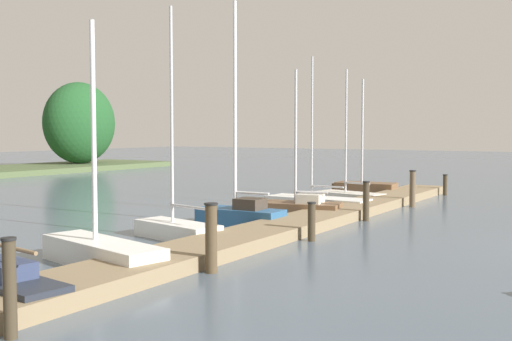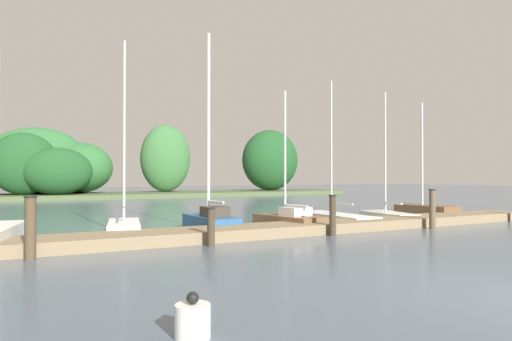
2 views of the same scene
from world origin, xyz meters
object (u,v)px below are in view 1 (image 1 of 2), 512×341
Objects in this scene: sailboat_6 at (347,195)px; sailboat_7 at (363,187)px; sailboat_5 at (314,201)px; sailboat_4 at (299,207)px; mooring_piling_5 at (445,185)px; sailboat_3 at (239,211)px; mooring_piling_3 at (366,201)px; mooring_piling_4 at (412,189)px; mooring_piling_2 at (312,221)px; mooring_piling_0 at (10,288)px; sailboat_1 at (98,250)px; mooring_piling_1 at (211,238)px; sailboat_2 at (174,227)px.

sailboat_6 is 1.04× the size of sailboat_7.
sailboat_4 is at bearing 106.17° from sailboat_5.
sailboat_7 reaches higher than sailboat_4.
sailboat_5 is 6.02× the size of mooring_piling_5.
sailboat_3 is 1.38× the size of sailboat_4.
mooring_piling_3 is at bearing 179.50° from mooring_piling_5.
sailboat_6 is 3.87× the size of mooring_piling_4.
sailboat_7 is 5.08× the size of mooring_piling_2.
mooring_piling_0 is at bearing 179.79° from mooring_piling_5.
sailboat_7 is at bearing 8.63° from mooring_piling_0.
sailboat_1 is 3.65× the size of mooring_piling_1.
mooring_piling_0 is at bearing 125.10° from sailboat_2.
sailboat_7 is 3.89m from mooring_piling_5.
sailboat_2 reaches higher than sailboat_7.
sailboat_2 is 1.25× the size of sailboat_4.
mooring_piling_0 is at bearing 179.48° from mooring_piling_4.
mooring_piling_1 is at bearing -0.35° from mooring_piling_0.
mooring_piling_1 is 1.39× the size of mooring_piling_2.
sailboat_6 is at bearing 8.84° from mooring_piling_0.
mooring_piling_1 reaches higher than mooring_piling_5.
sailboat_5 reaches higher than mooring_piling_5.
mooring_piling_4 reaches higher than mooring_piling_5.
mooring_piling_0 is (-13.82, -2.48, 0.41)m from sailboat_4.
sailboat_6 reaches higher than mooring_piling_5.
mooring_piling_1 is (5.00, -0.03, 0.01)m from mooring_piling_0.
sailboat_4 is 9.18m from mooring_piling_1.
mooring_piling_0 is 1.38× the size of mooring_piling_2.
sailboat_5 is at bearing 11.06° from mooring_piling_0.
mooring_piling_5 is at bearing -115.67° from sailboat_4.
sailboat_3 is 4.79× the size of mooring_piling_0.
sailboat_5 is 4.01m from mooring_piling_4.
sailboat_2 is 4.35× the size of mooring_piling_0.
mooring_piling_2 is (-12.59, -3.52, 0.20)m from sailboat_7.
sailboat_6 is 3.80× the size of mooring_piling_1.
sailboat_1 is at bearing 77.90° from sailboat_4.
sailboat_4 is 8.41m from sailboat_7.
sailboat_3 reaches higher than sailboat_6.
sailboat_1 is 5.52× the size of mooring_piling_5.
sailboat_5 is (2.77, 0.77, -0.10)m from sailboat_4.
sailboat_4 is at bearing 10.16° from mooring_piling_0.
sailboat_7 is 5.53× the size of mooring_piling_5.
mooring_piling_5 is (10.15, -2.56, 0.16)m from sailboat_4.
mooring_piling_1 is 18.97m from mooring_piling_5.
mooring_piling_4 is (13.64, -0.14, -0.01)m from mooring_piling_1.
mooring_piling_2 is 0.73× the size of mooring_piling_4.
mooring_piling_4 is at bearing -130.25° from sailboat_4.
sailboat_7 is 17.52m from mooring_piling_1.
sailboat_7 reaches higher than sailboat_1.
sailboat_3 is (6.74, 0.60, 0.10)m from sailboat_1.
mooring_piling_2 is at bearing 110.40° from sailboat_4.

